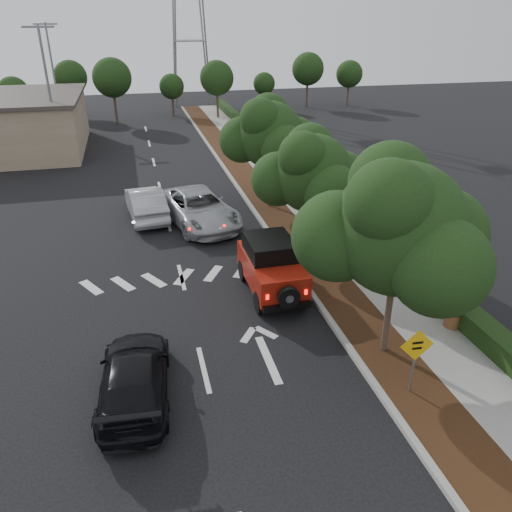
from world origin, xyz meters
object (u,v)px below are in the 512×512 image
object	(u,v)px
silver_suv_ahead	(199,208)
black_suv_oncoming	(134,377)
red_jeep	(270,265)
speed_hump_sign	(416,353)

from	to	relation	value
silver_suv_ahead	black_suv_oncoming	bearing A→B (deg)	-118.79
red_jeep	speed_hump_sign	xyz separation A→B (m)	(2.20, -6.60, 0.34)
red_jeep	silver_suv_ahead	size ratio (longest dim) A/B	0.69
black_suv_oncoming	red_jeep	bearing A→B (deg)	-132.34
silver_suv_ahead	black_suv_oncoming	size ratio (longest dim) A/B	1.31
black_suv_oncoming	speed_hump_sign	bearing A→B (deg)	171.19
silver_suv_ahead	speed_hump_sign	distance (m)	14.50
red_jeep	silver_suv_ahead	bearing A→B (deg)	102.31
black_suv_oncoming	speed_hump_sign	world-z (taller)	speed_hump_sign
silver_suv_ahead	red_jeep	bearing A→B (deg)	-90.03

